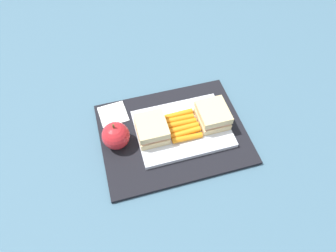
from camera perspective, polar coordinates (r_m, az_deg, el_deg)
The scene contains 8 objects.
ground_plane at distance 0.77m, azimuth 0.90°, elevation -1.62°, with size 2.40×2.40×0.00m, color #42667A.
lunchbag_mat at distance 0.77m, azimuth 0.90°, elevation -1.41°, with size 0.36×0.28×0.01m, color black.
food_tray at distance 0.76m, azimuth 2.72°, elevation -0.52°, with size 0.23×0.17×0.01m, color white.
sandwich_half_left at distance 0.76m, azimuth 8.43°, elevation 2.01°, with size 0.07×0.08×0.04m.
sandwich_half_right at distance 0.73m, azimuth -3.08°, elevation -0.61°, with size 0.07×0.08×0.04m.
carrot_sticks_bundle at distance 0.75m, azimuth 2.78°, elevation 0.07°, with size 0.08×0.09×0.02m.
apple at distance 0.73m, azimuth -9.81°, elevation -1.82°, with size 0.07×0.07×0.08m.
paper_napkin at distance 0.81m, azimuth -10.31°, elevation 2.21°, with size 0.07×0.07×0.00m, color white.
Camera 1 is at (0.13, 0.41, 0.64)m, focal length 32.34 mm.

